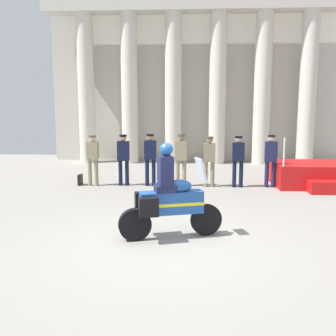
{
  "coord_description": "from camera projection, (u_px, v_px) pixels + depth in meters",
  "views": [
    {
      "loc": [
        0.39,
        -6.88,
        2.52
      ],
      "look_at": [
        -0.12,
        2.92,
        1.0
      ],
      "focal_mm": 40.46,
      "sensor_mm": 36.0,
      "label": 1
    }
  ],
  "objects": [
    {
      "name": "ground_plane",
      "position": [
        166.0,
        243.0,
        7.2
      ],
      "size": [
        28.17,
        28.17,
        0.0
      ],
      "primitive_type": "plane",
      "color": "gray"
    },
    {
      "name": "colonnade_backdrop",
      "position": [
        195.0,
        77.0,
        17.98
      ],
      "size": [
        13.98,
        1.62,
        7.81
      ],
      "color": "beige",
      "rests_on": "ground_plane"
    },
    {
      "name": "reviewing_stand",
      "position": [
        328.0,
        175.0,
        12.55
      ],
      "size": [
        3.53,
        2.47,
        1.67
      ],
      "color": "#B71414",
      "rests_on": "ground_plane"
    },
    {
      "name": "officer_in_row_0",
      "position": [
        93.0,
        156.0,
        12.54
      ],
      "size": [
        0.39,
        0.24,
        1.68
      ],
      "rotation": [
        0.0,
        0.0,
        3.09
      ],
      "color": "#847A5B",
      "rests_on": "ground_plane"
    },
    {
      "name": "officer_in_row_1",
      "position": [
        123.0,
        156.0,
        12.58
      ],
      "size": [
        0.39,
        0.24,
        1.7
      ],
      "rotation": [
        0.0,
        0.0,
        3.09
      ],
      "color": "black",
      "rests_on": "ground_plane"
    },
    {
      "name": "officer_in_row_2",
      "position": [
        150.0,
        155.0,
        12.52
      ],
      "size": [
        0.39,
        0.24,
        1.73
      ],
      "rotation": [
        0.0,
        0.0,
        3.09
      ],
      "color": "black",
      "rests_on": "ground_plane"
    },
    {
      "name": "officer_in_row_3",
      "position": [
        181.0,
        156.0,
        12.42
      ],
      "size": [
        0.39,
        0.24,
        1.73
      ],
      "rotation": [
        0.0,
        0.0,
        3.09
      ],
      "color": "#847A5B",
      "rests_on": "ground_plane"
    },
    {
      "name": "officer_in_row_4",
      "position": [
        209.0,
        157.0,
        12.36
      ],
      "size": [
        0.39,
        0.24,
        1.66
      ],
      "rotation": [
        0.0,
        0.0,
        3.09
      ],
      "color": "#7A7056",
      "rests_on": "ground_plane"
    },
    {
      "name": "officer_in_row_5",
      "position": [
        238.0,
        157.0,
        12.3
      ],
      "size": [
        0.39,
        0.24,
        1.68
      ],
      "rotation": [
        0.0,
        0.0,
        3.09
      ],
      "color": "black",
      "rests_on": "ground_plane"
    },
    {
      "name": "officer_in_row_6",
      "position": [
        271.0,
        157.0,
        12.29
      ],
      "size": [
        0.39,
        0.24,
        1.71
      ],
      "rotation": [
        0.0,
        0.0,
        3.09
      ],
      "color": "#191E42",
      "rests_on": "ground_plane"
    },
    {
      "name": "motorcycle_with_rider",
      "position": [
        168.0,
        199.0,
        7.38
      ],
      "size": [
        2.04,
        0.91,
        1.9
      ],
      "rotation": [
        0.0,
        0.0,
        0.28
      ],
      "color": "black",
      "rests_on": "ground_plane"
    },
    {
      "name": "briefcase_on_ground",
      "position": [
        80.0,
        180.0,
        12.77
      ],
      "size": [
        0.1,
        0.32,
        0.36
      ],
      "primitive_type": "cube",
      "color": "black",
      "rests_on": "ground_plane"
    }
  ]
}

